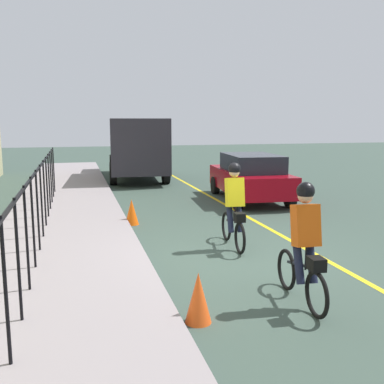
% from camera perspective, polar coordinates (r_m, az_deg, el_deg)
% --- Properties ---
extents(ground_plane, '(80.00, 80.00, 0.00)m').
position_cam_1_polar(ground_plane, '(8.91, 5.90, -8.36)').
color(ground_plane, '#384A41').
extents(lane_line_centre, '(36.00, 0.12, 0.01)m').
position_cam_1_polar(lane_line_centre, '(9.58, 14.95, -7.36)').
color(lane_line_centre, yellow).
rests_on(lane_line_centre, ground).
extents(sidewalk, '(40.00, 3.20, 0.15)m').
position_cam_1_polar(sidewalk, '(8.35, -16.77, -9.38)').
color(sidewalk, gray).
rests_on(sidewalk, ground).
extents(iron_fence, '(15.08, 0.04, 1.60)m').
position_cam_1_polar(iron_fence, '(9.08, -19.46, -0.48)').
color(iron_fence, black).
rests_on(iron_fence, sidewalk).
extents(cyclist_lead, '(1.71, 0.38, 1.83)m').
position_cam_1_polar(cyclist_lead, '(9.31, 5.49, -1.80)').
color(cyclist_lead, black).
rests_on(cyclist_lead, ground).
extents(cyclist_follow, '(1.71, 0.38, 1.83)m').
position_cam_1_polar(cyclist_follow, '(6.61, 14.35, -6.64)').
color(cyclist_follow, black).
rests_on(cyclist_follow, ground).
extents(patrol_sedan, '(4.53, 2.21, 1.58)m').
position_cam_1_polar(patrol_sedan, '(15.04, 7.55, 2.02)').
color(patrol_sedan, maroon).
rests_on(patrol_sedan, ground).
extents(box_truck_background, '(6.87, 2.95, 2.78)m').
position_cam_1_polar(box_truck_background, '(20.67, -7.17, 5.98)').
color(box_truck_background, '#29262F').
rests_on(box_truck_background, ground).
extents(traffic_cone_near, '(0.36, 0.36, 0.67)m').
position_cam_1_polar(traffic_cone_near, '(11.58, -7.82, -2.58)').
color(traffic_cone_near, '#F7580B').
rests_on(traffic_cone_near, ground).
extents(traffic_cone_far, '(0.36, 0.36, 0.70)m').
position_cam_1_polar(traffic_cone_far, '(6.04, 0.81, -13.53)').
color(traffic_cone_far, '#F65319').
rests_on(traffic_cone_far, ground).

